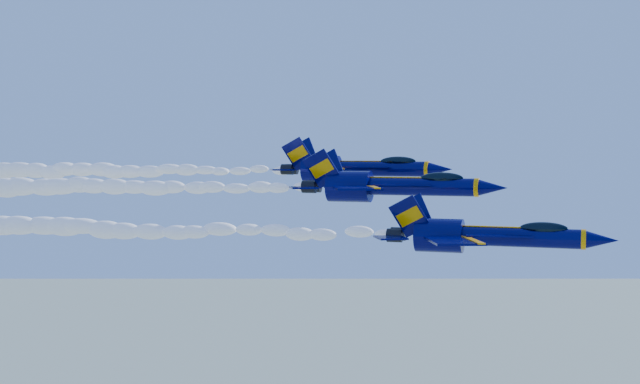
% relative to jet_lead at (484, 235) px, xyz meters
% --- Properties ---
extents(jet_lead, '(16.47, 13.51, 6.12)m').
position_rel_jet_lead_xyz_m(jet_lead, '(0.00, 0.00, 0.00)').
color(jet_lead, '#02023A').
extents(smoke_trail_jet_lead, '(40.20, 1.97, 1.77)m').
position_rel_jet_lead_xyz_m(smoke_trail_jet_lead, '(-27.14, -0.00, -0.43)').
color(smoke_trail_jet_lead, white).
extents(jet_second, '(18.50, 15.17, 6.87)m').
position_rel_jet_lead_xyz_m(jet_second, '(-9.83, 10.79, 3.14)').
color(jet_second, '#02023A').
extents(smoke_trail_jet_second, '(40.20, 2.21, 1.99)m').
position_rel_jet_lead_xyz_m(smoke_trail_jet_second, '(-37.84, 10.79, 2.70)').
color(smoke_trail_jet_second, white).
extents(jet_third, '(17.91, 14.69, 6.65)m').
position_rel_jet_lead_xyz_m(jet_third, '(-15.79, 20.01, 4.55)').
color(jet_third, '#02023A').
extents(smoke_trail_jet_third, '(40.20, 2.14, 1.92)m').
position_rel_jet_lead_xyz_m(smoke_trail_jet_third, '(-43.54, 20.01, 4.10)').
color(smoke_trail_jet_third, white).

